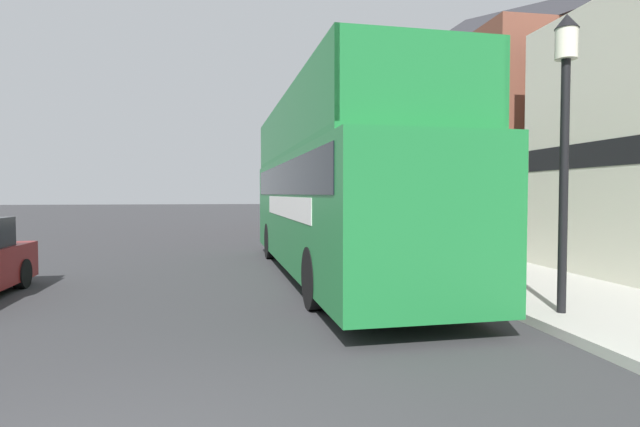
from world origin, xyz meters
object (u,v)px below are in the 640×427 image
(tour_bus, at_px, (332,199))
(lamp_post_second, at_px, (379,159))
(lamp_post_nearest, at_px, (565,107))
(parked_car_ahead_of_bus, at_px, (314,225))

(tour_bus, distance_m, lamp_post_second, 5.60)
(lamp_post_second, bearing_deg, tour_bus, -117.86)
(lamp_post_nearest, bearing_deg, parked_car_ahead_of_bus, 97.32)
(tour_bus, height_order, lamp_post_second, lamp_post_second)
(tour_bus, distance_m, lamp_post_nearest, 5.73)
(tour_bus, bearing_deg, parked_car_ahead_of_bus, 81.62)
(lamp_post_second, bearing_deg, parked_car_ahead_of_bus, 114.09)
(parked_car_ahead_of_bus, relative_size, lamp_post_second, 1.05)
(tour_bus, distance_m, parked_car_ahead_of_bus, 8.63)
(lamp_post_nearest, bearing_deg, tour_bus, 118.10)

